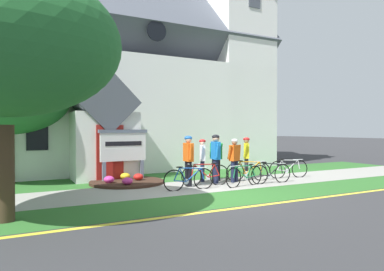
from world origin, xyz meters
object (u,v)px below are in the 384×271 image
(cyclist_in_white_jersey, at_px, (216,155))
(verge_sapling, at_px, (3,44))
(bicycle_orange, at_px, (289,169))
(bicycle_green, at_px, (206,175))
(church_sign, at_px, (123,148))
(bicycle_silver, at_px, (245,176))
(cyclist_in_orange_jersey, at_px, (188,156))
(cyclist_in_green_jersey, at_px, (216,155))
(yard_deciduous_tree, at_px, (7,96))
(bicycle_blue, at_px, (271,173))
(bicycle_white, at_px, (189,179))
(cyclist_in_blue_jersey, at_px, (246,155))
(cyclist_in_red_jersey, at_px, (202,157))
(bicycle_black, at_px, (248,171))
(roadside_conifer, at_px, (222,91))
(cyclist_in_yellow_jersey, at_px, (234,157))

(cyclist_in_white_jersey, distance_m, verge_sapling, 8.04)
(bicycle_orange, distance_m, bicycle_green, 3.91)
(church_sign, relative_size, bicycle_silver, 1.12)
(cyclist_in_white_jersey, bearing_deg, cyclist_in_orange_jersey, -157.15)
(cyclist_in_green_jersey, height_order, verge_sapling, verge_sapling)
(yard_deciduous_tree, bearing_deg, bicycle_blue, -28.13)
(bicycle_white, distance_m, cyclist_in_blue_jersey, 3.47)
(cyclist_in_green_jersey, distance_m, cyclist_in_red_jersey, 0.63)
(bicycle_black, bearing_deg, bicycle_orange, -3.32)
(cyclist_in_blue_jersey, bearing_deg, bicycle_silver, -128.39)
(roadside_conifer, bearing_deg, bicycle_silver, -118.48)
(bicycle_blue, xyz_separation_m, verge_sapling, (-8.38, -1.44, 3.35))
(church_sign, bearing_deg, bicycle_blue, -31.62)
(cyclist_in_white_jersey, xyz_separation_m, cyclist_in_blue_jersey, (1.34, -0.09, -0.03))
(bicycle_blue, xyz_separation_m, cyclist_in_white_jersey, (-1.40, 1.47, 0.61))
(roadside_conifer, bearing_deg, cyclist_in_yellow_jersey, -119.98)
(church_sign, bearing_deg, cyclist_in_red_jersey, -26.74)
(bicycle_green, height_order, cyclist_in_yellow_jersey, cyclist_in_yellow_jersey)
(bicycle_orange, xyz_separation_m, bicycle_silver, (-2.76, -0.84, -0.01))
(cyclist_in_orange_jersey, bearing_deg, bicycle_green, -23.82)
(cyclist_in_white_jersey, xyz_separation_m, verge_sapling, (-6.98, -2.91, 2.73))
(cyclist_in_orange_jersey, height_order, roadside_conifer, roadside_conifer)
(cyclist_in_green_jersey, relative_size, cyclist_in_red_jersey, 1.11)
(bicycle_blue, distance_m, roadside_conifer, 10.64)
(bicycle_silver, distance_m, cyclist_in_white_jersey, 1.66)
(cyclist_in_green_jersey, height_order, cyclist_in_white_jersey, cyclist_in_green_jersey)
(cyclist_in_green_jersey, bearing_deg, cyclist_in_white_jersey, 56.98)
(church_sign, height_order, cyclist_in_red_jersey, church_sign)
(bicycle_green, bearing_deg, bicycle_black, 8.19)
(bicycle_black, bearing_deg, cyclist_in_white_jersey, 151.33)
(bicycle_silver, relative_size, cyclist_in_white_jersey, 1.03)
(bicycle_black, height_order, cyclist_in_blue_jersey, cyclist_in_blue_jersey)
(bicycle_green, distance_m, cyclist_in_green_jersey, 0.94)
(cyclist_in_white_jersey, relative_size, cyclist_in_red_jersey, 1.06)
(cyclist_in_red_jersey, bearing_deg, bicycle_black, -20.61)
(cyclist_in_white_jersey, xyz_separation_m, cyclist_in_red_jersey, (-0.57, 0.03, -0.07))
(bicycle_orange, xyz_separation_m, bicycle_green, (-3.91, -0.18, 0.01))
(yard_deciduous_tree, bearing_deg, bicycle_black, -24.05)
(bicycle_silver, distance_m, cyclist_in_orange_jersey, 2.02)
(bicycle_orange, relative_size, bicycle_blue, 1.00)
(bicycle_green, bearing_deg, cyclist_in_red_jersey, 67.56)
(church_sign, xyz_separation_m, roadside_conifer, (8.34, 6.29, 3.13))
(verge_sapling, bearing_deg, bicycle_green, 18.71)
(verge_sapling, bearing_deg, roadside_conifer, 40.96)
(bicycle_black, height_order, cyclist_in_orange_jersey, cyclist_in_orange_jersey)
(bicycle_green, distance_m, cyclist_in_white_jersey, 1.42)
(cyclist_in_green_jersey, bearing_deg, bicycle_green, -151.14)
(bicycle_orange, relative_size, verge_sapling, 0.32)
(bicycle_green, distance_m, verge_sapling, 7.19)
(cyclist_in_yellow_jersey, bearing_deg, church_sign, 151.21)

